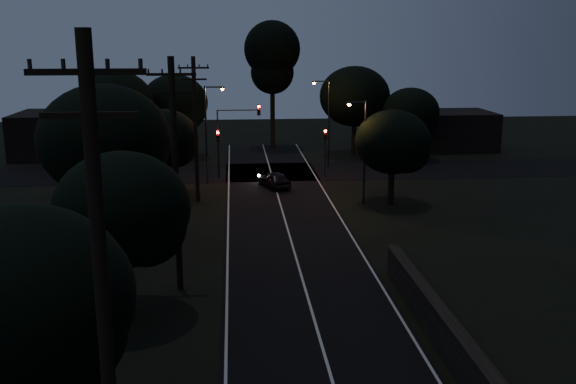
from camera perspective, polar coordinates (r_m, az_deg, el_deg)
road_surface at (r=47.07m, az=-0.75°, el=-0.91°), size 60.00×70.00×0.03m
utility_pole_near at (r=13.79m, az=-16.03°, el=-10.83°), size 2.20×0.30×12.00m
utility_pole_mid at (r=30.06m, az=-9.97°, el=1.74°), size 2.20×0.30×11.00m
utility_pole_far at (r=46.83m, az=-8.23°, el=5.71°), size 2.20×0.30×10.50m
tree_left_a at (r=18.44m, az=-22.12°, el=-9.41°), size 6.03×6.03×7.62m
tree_left_b at (r=27.52m, az=-14.15°, el=-1.79°), size 5.71×5.71×7.26m
tree_left_c at (r=37.28m, az=-15.63°, el=4.20°), size 7.39×7.39×9.34m
tree_left_d at (r=49.06m, az=-10.77°, el=4.54°), size 5.21×5.21×6.61m
tree_far_nw at (r=64.74m, az=-9.84°, el=7.71°), size 6.54×6.54×8.28m
tree_far_w at (r=61.38m, az=-14.84°, el=7.52°), size 6.97×6.97×8.88m
tree_far_ne at (r=65.67m, az=6.18°, el=8.32°), size 7.12×7.12×9.01m
tree_far_e at (r=64.07m, az=11.03°, el=6.88°), size 5.56×5.56×7.05m
tree_right_a at (r=46.28m, az=9.55°, el=4.25°), size 5.38×5.38×6.84m
tall_pine at (r=69.48m, az=-1.41°, el=11.93°), size 5.96×5.96×13.55m
building_left at (r=69.06m, az=-18.94°, el=4.89°), size 10.00×8.00×4.40m
building_right at (r=71.91m, az=14.09°, el=5.37°), size 9.00×7.00×4.00m
signal_left at (r=55.06m, az=-6.23°, el=4.16°), size 0.28×0.35×4.10m
signal_right at (r=55.61m, az=3.32°, el=4.31°), size 0.28×0.35×4.10m
signal_mast at (r=54.82m, az=-4.50°, el=5.74°), size 3.70×0.35×6.25m
streetlight_a at (r=52.85m, az=-7.09°, el=5.71°), size 1.66×0.26×8.00m
streetlight_b at (r=59.39m, az=3.47°, el=6.65°), size 1.66×0.26×8.00m
streetlight_c at (r=45.86m, az=6.64°, el=4.16°), size 1.46×0.26×7.50m
car at (r=51.58m, az=-1.23°, el=1.13°), size 2.76×4.17×1.32m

